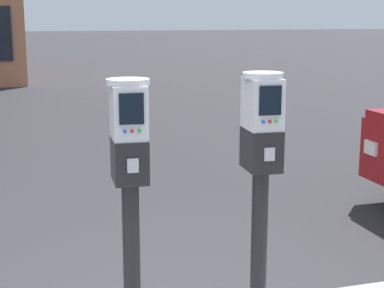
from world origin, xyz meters
name	(u,v)px	position (x,y,z in m)	size (l,w,h in m)	color
parking_meter_near_kerb	(130,169)	(-0.10, -0.17, 1.16)	(0.23, 0.26, 1.47)	black
parking_meter_twin_adjacent	(261,158)	(0.62, -0.17, 1.17)	(0.23, 0.26, 1.49)	black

